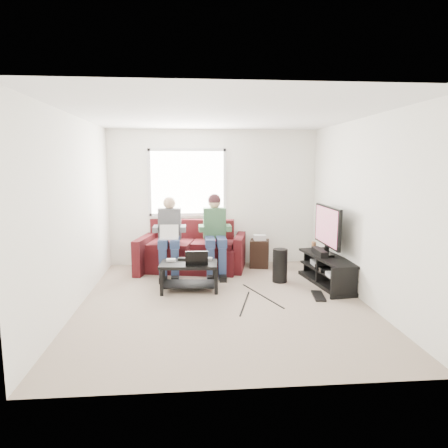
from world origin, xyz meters
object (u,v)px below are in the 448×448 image
(sofa, at_px, (193,252))
(subwoofer, at_px, (280,265))
(tv, at_px, (327,227))
(tv_stand, at_px, (328,272))
(end_table, at_px, (259,253))
(coffee_table, at_px, (189,270))

(sofa, distance_m, subwoofer, 1.72)
(sofa, distance_m, tv, 2.50)
(sofa, distance_m, tv_stand, 2.48)
(sofa, bearing_deg, tv_stand, -27.74)
(tv_stand, bearing_deg, end_table, 126.92)
(coffee_table, height_order, tv, tv)
(coffee_table, xyz_separation_m, end_table, (1.34, 1.32, -0.04))
(tv, bearing_deg, end_table, 129.22)
(sofa, bearing_deg, end_table, 3.08)
(coffee_table, distance_m, tv, 2.34)
(sofa, xyz_separation_m, coffee_table, (-0.06, -1.25, -0.01))
(tv, distance_m, subwoofer, 1.00)
(tv, height_order, subwoofer, tv)
(sofa, xyz_separation_m, tv, (2.19, -1.05, 0.60))
(coffee_table, xyz_separation_m, subwoofer, (1.51, 0.32, -0.04))
(tv, xyz_separation_m, subwoofer, (-0.74, 0.12, -0.65))
(tv_stand, relative_size, tv, 1.34)
(tv_stand, bearing_deg, subwoofer, 163.40)
(coffee_table, relative_size, tv, 0.83)
(tv_stand, distance_m, subwoofer, 0.78)
(coffee_table, bearing_deg, tv_stand, 2.53)
(coffee_table, xyz_separation_m, tv_stand, (2.26, 0.10, -0.11))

